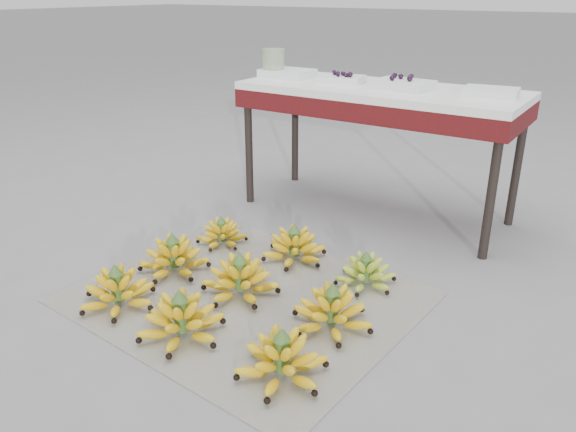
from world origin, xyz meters
The scene contains 17 objects.
ground centered at (0.00, 0.00, 0.00)m, with size 60.00×60.00×0.00m, color slate.
newspaper_mat centered at (0.03, -0.07, 0.00)m, with size 1.25×1.05×0.01m, color beige.
bunch_front_left centered at (-0.33, -0.39, 0.07)m, with size 0.36×0.36×0.18m.
bunch_front_center centered at (0.01, -0.41, 0.07)m, with size 0.36×0.36×0.19m.
bunch_front_right centered at (0.43, -0.40, 0.07)m, with size 0.37×0.37×0.18m.
bunch_mid_left centered at (-0.35, -0.07, 0.07)m, with size 0.38×0.38×0.18m.
bunch_mid_center centered at (0.01, -0.06, 0.07)m, with size 0.37×0.37×0.19m.
bunch_mid_right centered at (0.42, -0.07, 0.07)m, with size 0.31×0.31×0.18m.
bunch_back_left centered at (-0.36, 0.26, 0.05)m, with size 0.28×0.28×0.14m.
bunch_back_center centered at (0.02, 0.31, 0.07)m, with size 0.35×0.35×0.18m.
bunch_back_right centered at (0.39, 0.28, 0.06)m, with size 0.33×0.33×0.15m.
vendor_table centered at (0.06, 1.04, 0.60)m, with size 1.42×0.57×0.68m.
tray_far_left centered at (-0.51, 1.04, 0.70)m, with size 0.28×0.20×0.04m.
tray_left centered at (-0.17, 1.04, 0.70)m, with size 0.25×0.20×0.06m.
tray_right centered at (0.18, 1.03, 0.70)m, with size 0.29×0.22×0.07m.
tray_far_right centered at (0.59, 1.07, 0.70)m, with size 0.26×0.20×0.04m.
glass_jar centered at (-0.57, 1.00, 0.76)m, with size 0.12×0.12×0.15m, color beige.
Camera 1 is at (1.25, -1.59, 1.14)m, focal length 35.00 mm.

